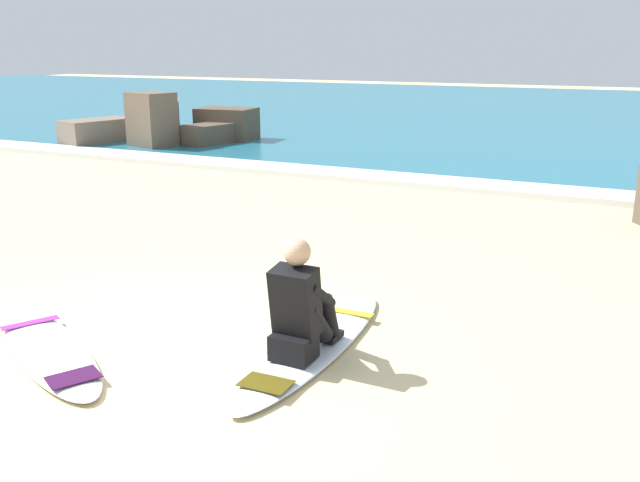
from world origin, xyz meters
TOP-DOWN VIEW (x-y plane):
  - ground_plane at (0.00, 0.00)m, footprint 80.00×80.00m
  - sea at (0.00, 21.52)m, footprint 80.00×28.00m
  - breaking_foam at (0.00, 7.82)m, footprint 80.00×0.90m
  - surfboard_main at (1.03, 0.79)m, footprint 0.53×2.52m
  - surfer_seated at (1.04, 0.55)m, footprint 0.38×0.70m
  - surfboard_spare_near at (-0.86, -0.21)m, footprint 2.08×1.47m
  - rock_outcrop_distant at (-7.36, 9.91)m, footprint 4.00×3.25m

SIDE VIEW (x-z plane):
  - ground_plane at x=0.00m, z-range 0.00..0.00m
  - surfboard_main at x=1.03m, z-range 0.00..0.07m
  - surfboard_spare_near at x=-0.86m, z-range 0.00..0.07m
  - sea at x=0.00m, z-range 0.00..0.10m
  - breaking_foam at x=0.00m, z-range 0.00..0.11m
  - surfer_seated at x=1.04m, z-range -0.04..0.91m
  - rock_outcrop_distant at x=-7.36m, z-range -0.20..1.13m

